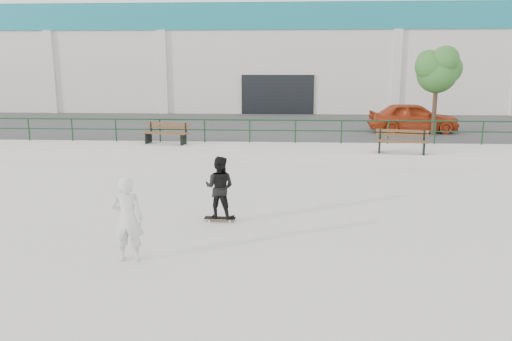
# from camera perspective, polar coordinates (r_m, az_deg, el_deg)

# --- Properties ---
(ground) EXTENTS (120.00, 120.00, 0.00)m
(ground) POSITION_cam_1_polar(r_m,az_deg,el_deg) (11.60, 0.45, -7.42)
(ground) COLOR beige
(ground) RESTS_ON ground
(ledge) EXTENTS (30.00, 3.00, 0.50)m
(ledge) POSITION_cam_1_polar(r_m,az_deg,el_deg) (20.75, 1.79, 1.96)
(ledge) COLOR beige
(ledge) RESTS_ON ground
(parking_strip) EXTENTS (60.00, 14.00, 0.50)m
(parking_strip) POSITION_cam_1_polar(r_m,az_deg,el_deg) (29.16, 2.26, 4.86)
(parking_strip) COLOR #3D3D3D
(parking_strip) RESTS_ON ground
(railing) EXTENTS (28.00, 0.06, 1.03)m
(railing) POSITION_cam_1_polar(r_m,az_deg,el_deg) (21.89, 1.90, 5.11)
(railing) COLOR #153A1E
(railing) RESTS_ON ledge
(commercial_building) EXTENTS (44.20, 16.33, 8.00)m
(commercial_building) POSITION_cam_1_polar(r_m,az_deg,el_deg) (42.93, 2.70, 12.91)
(commercial_building) COLOR beige
(commercial_building) RESTS_ON ground
(bench_left) EXTENTS (2.06, 0.97, 0.91)m
(bench_left) POSITION_cam_1_polar(r_m,az_deg,el_deg) (22.01, -10.21, 4.20)
(bench_left) COLOR #53381C
(bench_left) RESTS_ON ledge
(bench_right) EXTENTS (2.06, 0.97, 0.91)m
(bench_right) POSITION_cam_1_polar(r_m,az_deg,el_deg) (20.13, 16.31, 3.20)
(bench_right) COLOR #53381C
(bench_right) RESTS_ON ledge
(tree) EXTENTS (2.39, 2.12, 4.25)m
(tree) POSITION_cam_1_polar(r_m,az_deg,el_deg) (25.88, 20.08, 10.88)
(tree) COLOR #4D3626
(tree) RESTS_ON parking_strip
(red_car) EXTENTS (4.43, 1.79, 1.51)m
(red_car) POSITION_cam_1_polar(r_m,az_deg,el_deg) (26.68, 17.51, 5.82)
(red_car) COLOR #A63314
(red_car) RESTS_ON parking_strip
(skateboard) EXTENTS (0.79, 0.24, 0.09)m
(skateboard) POSITION_cam_1_polar(r_m,az_deg,el_deg) (12.64, -4.14, -5.46)
(skateboard) COLOR black
(skateboard) RESTS_ON ground
(standing_skater) EXTENTS (0.87, 0.74, 1.56)m
(standing_skater) POSITION_cam_1_polar(r_m,az_deg,el_deg) (12.42, -4.19, -1.92)
(standing_skater) COLOR black
(standing_skater) RESTS_ON skateboard
(seated_skater) EXTENTS (0.65, 0.44, 1.72)m
(seated_skater) POSITION_cam_1_polar(r_m,az_deg,el_deg) (10.25, -14.47, -5.38)
(seated_skater) COLOR silver
(seated_skater) RESTS_ON ground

